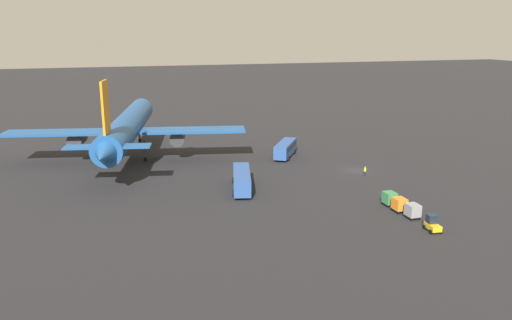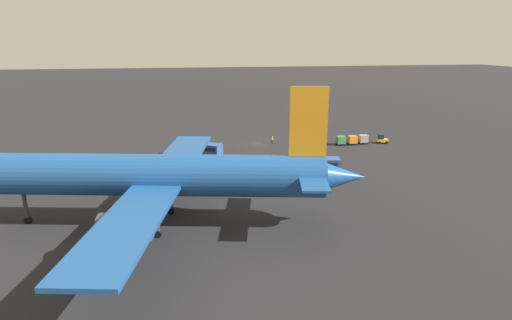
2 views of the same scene
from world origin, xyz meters
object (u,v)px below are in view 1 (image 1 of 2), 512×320
(baggage_tug, at_px, (432,224))
(cargo_cart_grey, at_px, (413,210))
(worker_person, at_px, (365,171))
(airplane, at_px, (127,127))
(cargo_cart_orange, at_px, (399,204))
(cargo_cart_green, at_px, (390,198))
(shuttle_bus_near, at_px, (285,148))
(shuttle_bus_far, at_px, (242,179))

(baggage_tug, distance_m, cargo_cart_grey, 4.55)
(worker_person, distance_m, cargo_cart_grey, 20.93)
(airplane, height_order, baggage_tug, airplane)
(cargo_cart_grey, xyz_separation_m, cargo_cart_orange, (2.77, 0.29, 0.00))
(worker_person, xyz_separation_m, cargo_cart_green, (-14.94, 4.40, 0.32))
(cargo_cart_orange, bearing_deg, airplane, 39.36)
(airplane, bearing_deg, worker_person, -109.98)
(baggage_tug, xyz_separation_m, cargo_cart_green, (10.08, 0.01, 0.25))
(shuttle_bus_near, bearing_deg, shuttle_bus_far, 175.01)
(baggage_tug, height_order, cargo_cart_grey, baggage_tug)
(airplane, xyz_separation_m, cargo_cart_green, (-39.53, -34.83, -5.44))
(shuttle_bus_far, bearing_deg, airplane, 47.12)
(airplane, height_order, worker_person, airplane)
(shuttle_bus_far, relative_size, baggage_tug, 4.69)
(baggage_tug, distance_m, cargo_cart_orange, 7.31)
(airplane, xyz_separation_m, cargo_cart_grey, (-45.08, -34.99, -5.44))
(cargo_cart_green, bearing_deg, cargo_cart_grey, -178.36)
(cargo_cart_grey, distance_m, cargo_cart_orange, 2.79)
(shuttle_bus_far, xyz_separation_m, worker_person, (0.89, -23.05, -0.96))
(baggage_tug, bearing_deg, shuttle_bus_near, 13.04)
(airplane, xyz_separation_m, shuttle_bus_far, (-25.48, -16.18, -4.80))
(airplane, distance_m, shuttle_bus_far, 30.56)
(airplane, bearing_deg, cargo_cart_grey, -130.08)
(cargo_cart_grey, bearing_deg, baggage_tug, 178.14)
(cargo_cart_grey, bearing_deg, shuttle_bus_far, 43.82)
(worker_person, xyz_separation_m, cargo_cart_grey, (-20.49, 4.24, 0.32))
(baggage_tug, bearing_deg, worker_person, -2.51)
(shuttle_bus_far, distance_m, baggage_tug, 30.52)
(shuttle_bus_near, relative_size, cargo_cart_green, 4.75)
(baggage_tug, bearing_deg, cargo_cart_grey, 5.59)
(cargo_cart_green, bearing_deg, shuttle_bus_far, 53.00)
(shuttle_bus_far, distance_m, cargo_cart_grey, 27.17)
(shuttle_bus_far, height_order, cargo_cart_green, shuttle_bus_far)
(cargo_cart_orange, xyz_separation_m, cargo_cart_green, (2.77, -0.13, 0.00))
(shuttle_bus_far, relative_size, cargo_cart_green, 5.80)
(baggage_tug, xyz_separation_m, cargo_cart_orange, (7.31, 0.14, 0.25))
(shuttle_bus_far, height_order, worker_person, shuttle_bus_far)
(worker_person, relative_size, cargo_cart_grey, 0.84)
(worker_person, height_order, cargo_cart_orange, cargo_cart_orange)
(airplane, bearing_deg, shuttle_bus_far, -135.48)
(cargo_cart_grey, relative_size, cargo_cart_green, 1.00)
(cargo_cart_green, bearing_deg, worker_person, -16.42)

